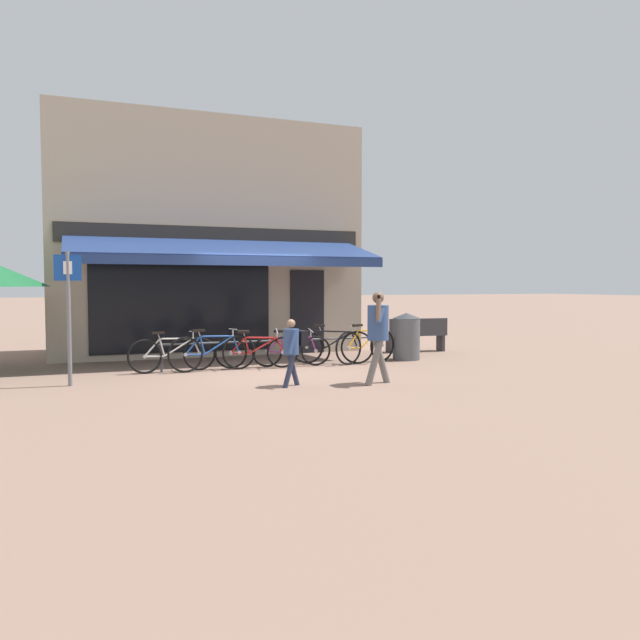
{
  "coord_description": "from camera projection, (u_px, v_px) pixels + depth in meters",
  "views": [
    {
      "loc": [
        -3.69,
        -11.76,
        1.74
      ],
      "look_at": [
        0.79,
        -0.52,
        1.05
      ],
      "focal_mm": 35.0,
      "sensor_mm": 36.0,
      "label": 1
    }
  ],
  "objects": [
    {
      "name": "bicycle_blue",
      "position": [
        212.0,
        352.0,
        12.52
      ],
      "size": [
        1.81,
        0.52,
        0.85
      ],
      "rotation": [
        -0.04,
        0.0,
        0.06
      ],
      "color": "black",
      "rests_on": "ground_plane"
    },
    {
      "name": "park_bench",
      "position": [
        416.0,
        334.0,
        16.07
      ],
      "size": [
        1.64,
        0.6,
        0.87
      ],
      "rotation": [
        0.0,
        0.0,
        -0.1
      ],
      "color": "#38383D",
      "rests_on": "ground_plane"
    },
    {
      "name": "bicycle_silver",
      "position": [
        172.0,
        354.0,
        12.38
      ],
      "size": [
        1.77,
        0.52,
        0.82
      ],
      "rotation": [
        -0.06,
        0.0,
        0.09
      ],
      "color": "black",
      "rests_on": "ground_plane"
    },
    {
      "name": "litter_bin",
      "position": [
        406.0,
        336.0,
        14.41
      ],
      "size": [
        0.64,
        0.64,
        1.08
      ],
      "color": "#515459",
      "rests_on": "ground_plane"
    },
    {
      "name": "bicycle_black",
      "position": [
        332.0,
        346.0,
        13.66
      ],
      "size": [
        1.67,
        0.84,
        0.87
      ],
      "rotation": [
        -0.01,
        0.0,
        -0.45
      ],
      "color": "black",
      "rests_on": "ground_plane"
    },
    {
      "name": "ground_plane",
      "position": [
        273.0,
        372.0,
        12.37
      ],
      "size": [
        160.0,
        160.0,
        0.0
      ],
      "primitive_type": "plane",
      "color": "#846656"
    },
    {
      "name": "pedestrian_adult",
      "position": [
        378.0,
        328.0,
        10.85
      ],
      "size": [
        0.58,
        0.6,
        1.63
      ],
      "rotation": [
        0.0,
        0.0,
        3.08
      ],
      "color": "slate",
      "rests_on": "ground_plane"
    },
    {
      "name": "bicycle_red",
      "position": [
        257.0,
        351.0,
        12.89
      ],
      "size": [
        1.71,
        0.68,
        0.83
      ],
      "rotation": [
        0.13,
        0.0,
        -0.24
      ],
      "color": "black",
      "rests_on": "ground_plane"
    },
    {
      "name": "shop_front",
      "position": [
        205.0,
        240.0,
        16.22
      ],
      "size": [
        7.61,
        4.93,
        5.8
      ],
      "color": "tan",
      "rests_on": "ground_plane"
    },
    {
      "name": "bicycle_orange",
      "position": [
        366.0,
        345.0,
        13.77
      ],
      "size": [
        1.69,
        0.64,
        0.88
      ],
      "rotation": [
        0.0,
        0.0,
        0.3
      ],
      "color": "black",
      "rests_on": "ground_plane"
    },
    {
      "name": "parking_sign",
      "position": [
        68.0,
        304.0,
        10.62
      ],
      "size": [
        0.44,
        0.07,
        2.3
      ],
      "color": "slate",
      "rests_on": "ground_plane"
    },
    {
      "name": "bike_rack_rail",
      "position": [
        276.0,
        343.0,
        13.22
      ],
      "size": [
        4.86,
        0.04,
        0.57
      ],
      "color": "#47494F",
      "rests_on": "ground_plane"
    },
    {
      "name": "bicycle_purple",
      "position": [
        291.0,
        350.0,
        13.21
      ],
      "size": [
        1.68,
        0.56,
        0.8
      ],
      "rotation": [
        0.08,
        0.0,
        -0.17
      ],
      "color": "black",
      "rests_on": "ground_plane"
    },
    {
      "name": "pedestrian_child",
      "position": [
        293.0,
        345.0,
        10.62
      ],
      "size": [
        0.48,
        0.48,
        1.16
      ],
      "rotation": [
        0.0,
        0.0,
        3.31
      ],
      "color": "#282D47",
      "rests_on": "ground_plane"
    }
  ]
}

